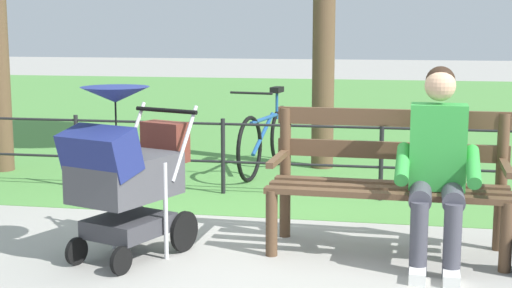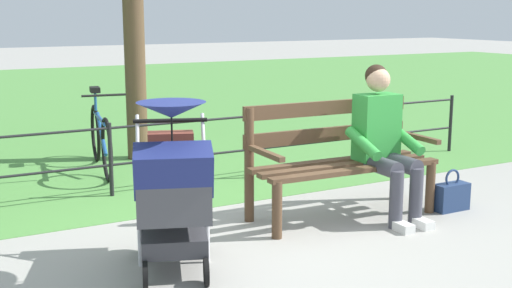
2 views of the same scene
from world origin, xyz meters
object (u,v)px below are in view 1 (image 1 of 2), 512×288
(park_bench, at_px, (389,175))
(stroller, at_px, (125,171))
(bicycle, at_px, (266,138))
(person_on_bench, at_px, (438,160))

(park_bench, xyz_separation_m, stroller, (1.69, 0.53, 0.07))
(park_bench, height_order, bicycle, park_bench)
(park_bench, bearing_deg, person_on_bench, 144.28)
(bicycle, bearing_deg, park_bench, 117.05)
(person_on_bench, bearing_deg, park_bench, -35.72)
(person_on_bench, relative_size, bicycle, 0.77)
(person_on_bench, relative_size, stroller, 1.11)
(park_bench, distance_m, person_on_bench, 0.41)
(park_bench, distance_m, bicycle, 2.88)
(stroller, xyz_separation_m, bicycle, (-0.39, -3.09, -0.23))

